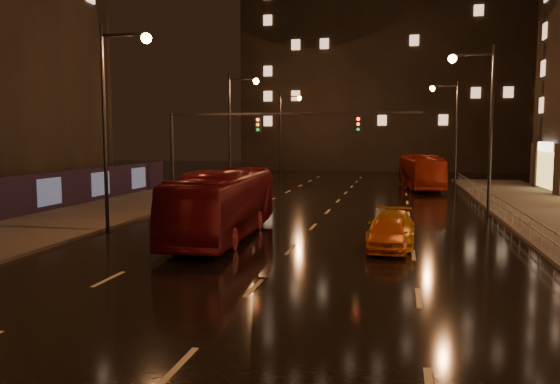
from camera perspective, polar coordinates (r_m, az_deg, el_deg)
name	(u,v)px	position (r m, az deg, el deg)	size (l,w,h in m)	color
ground	(323,216)	(32.73, 4.55, -2.53)	(140.00, 140.00, 0.00)	black
sidewalk_left	(72,220)	(32.78, -20.87, -2.74)	(7.00, 70.00, 0.15)	#38332D
building_distant	(399,47)	(85.14, 12.33, 14.60)	(44.00, 16.00, 36.00)	black
traffic_signal	(241,137)	(33.45, -4.05, 5.80)	(15.31, 0.32, 6.20)	black
railing_right	(513,210)	(30.89, 23.13, -1.79)	(0.05, 56.00, 1.00)	#99999E
bus_red	(224,204)	(25.76, -5.89, -1.25)	(2.65, 11.31, 3.15)	#5D0D13
bus_curb	(421,172)	(51.65, 14.48, 2.06)	(2.60, 11.12, 3.10)	maroon
taxi_near	(389,234)	(23.21, 11.29, -4.32)	(1.61, 4.01, 1.37)	orange
taxi_far	(392,228)	(24.62, 11.59, -3.70)	(1.98, 4.86, 1.41)	orange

